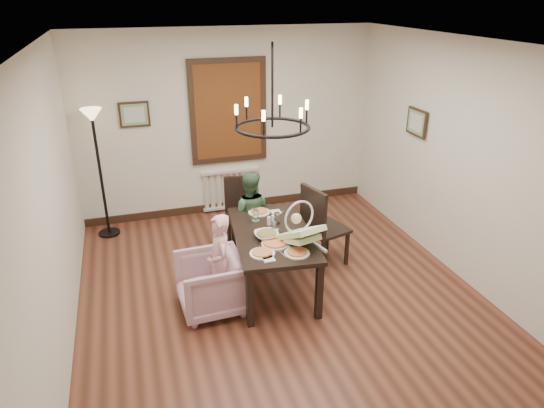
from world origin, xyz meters
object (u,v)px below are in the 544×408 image
seated_man (249,222)px  drinking_glass (274,228)px  chair_far (242,215)px  dining_table (272,239)px  elderly_woman (220,271)px  floor_lamp (101,176)px  armchair (211,284)px  chair_right (326,224)px  baby_bouncer (300,231)px

seated_man → drinking_glass: bearing=112.3°
chair_far → dining_table: bearing=-74.5°
elderly_woman → floor_lamp: size_ratio=0.52×
elderly_woman → armchair: bearing=-91.4°
dining_table → chair_right: size_ratio=1.48×
armchair → baby_bouncer: (0.97, -0.15, 0.57)m
chair_right → drinking_glass: (-0.80, -0.34, 0.24)m
dining_table → seated_man: (-0.06, 0.81, -0.15)m
armchair → drinking_glass: 0.94m
seated_man → drinking_glass: seated_man is taller
dining_table → chair_far: size_ratio=1.66×
dining_table → baby_bouncer: bearing=-57.0°
armchair → drinking_glass: bearing=103.2°
dining_table → drinking_glass: bearing=-52.5°
armchair → elderly_woman: elderly_woman is taller
chair_far → armchair: chair_far is taller
dining_table → armchair: size_ratio=2.29×
elderly_woman → seated_man: bearing=147.9°
chair_right → drinking_glass: chair_right is taller
elderly_woman → seated_man: size_ratio=0.96×
chair_right → armchair: (-1.59, -0.56, -0.22)m
dining_table → chair_right: 0.88m
chair_right → baby_bouncer: 1.01m
chair_far → elderly_woman: 1.39m
dining_table → floor_lamp: floor_lamp is taller
chair_far → armchair: bearing=-108.1°
chair_far → seated_man: bearing=-69.2°
seated_man → floor_lamp: size_ratio=0.54×
seated_man → floor_lamp: (-1.81, 1.19, 0.41)m
chair_far → floor_lamp: size_ratio=0.54×
armchair → floor_lamp: (-1.09, 2.23, 0.58)m
baby_bouncer → elderly_woman: bearing=155.1°
chair_right → seated_man: size_ratio=1.12×
seated_man → baby_bouncer: baby_bouncer is taller
armchair → drinking_glass: size_ratio=5.46×
chair_far → drinking_glass: size_ratio=7.54×
armchair → seated_man: bearing=143.2°
chair_right → baby_bouncer: chair_right is taller
chair_right → floor_lamp: bearing=41.9°
chair_right → armchair: size_ratio=1.54×
chair_far → drinking_glass: (0.12, -1.06, 0.29)m
drinking_glass → dining_table: bearing=121.0°
chair_right → drinking_glass: bearing=96.7°
elderly_woman → floor_lamp: floor_lamp is taller
dining_table → chair_far: bearing=102.5°
dining_table → seated_man: seated_man is taller
seated_man → chair_far: bearing=-61.4°
baby_bouncer → drinking_glass: bearing=101.5°
chair_right → chair_far: bearing=35.8°
dining_table → elderly_woman: 0.73m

